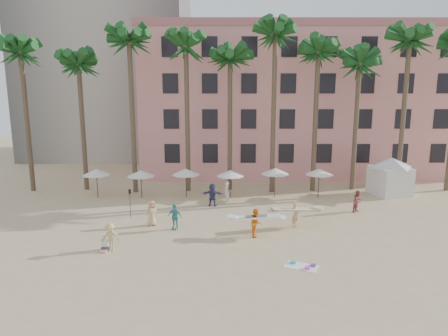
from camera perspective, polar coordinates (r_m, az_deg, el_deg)
name	(u,v)px	position (r m, az deg, el deg)	size (l,w,h in m)	color
ground	(251,253)	(24.50, 3.84, -11.99)	(120.00, 120.00, 0.00)	#D1B789
pink_hotel	(295,103)	(49.26, 10.10, 9.13)	(35.00, 14.00, 16.00)	pink
palm_row	(247,52)	(37.67, 3.27, 16.26)	(44.40, 5.40, 16.30)	brown
umbrella_row	(208,172)	(35.74, -2.30, -0.60)	(22.50, 2.70, 2.73)	#332B23
cabana	(391,173)	(39.81, 22.69, -0.64)	(5.45, 5.45, 3.50)	silver
beach_towel	(302,266)	(23.13, 11.12, -13.55)	(2.05, 1.64, 0.14)	white
carrier_yellow	(296,213)	(28.75, 10.20, -6.33)	(3.58, 1.60, 1.90)	tan
carrier_white	(256,221)	(26.83, 4.61, -7.62)	(3.22, 0.95, 1.88)	orange
beachgoers	(208,207)	(30.10, -2.26, -5.64)	(18.65, 10.91, 1.92)	tan
paddle	(130,200)	(31.15, -13.28, -4.42)	(0.18, 0.04, 2.23)	black
seated_man	(105,245)	(25.72, -16.66, -10.50)	(0.42, 0.73, 0.95)	#3F3F4C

